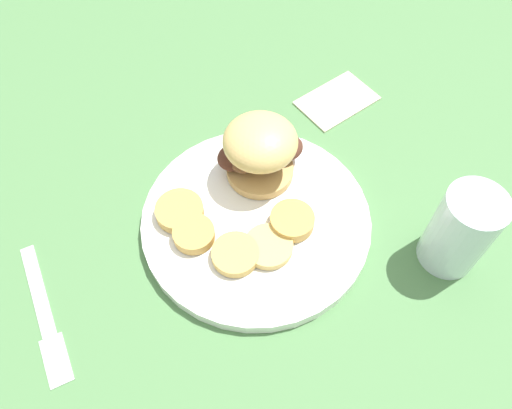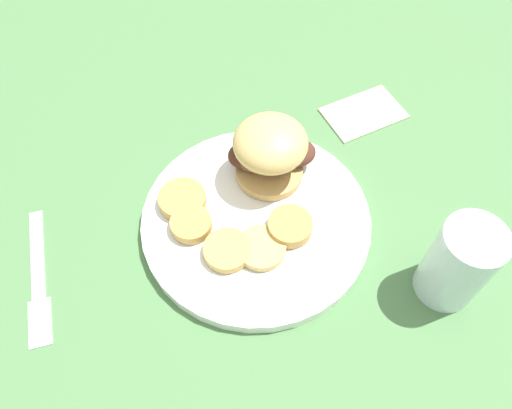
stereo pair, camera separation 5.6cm
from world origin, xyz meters
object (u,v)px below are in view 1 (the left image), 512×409
sandwich (259,148)px  drinking_glass (461,231)px  dinner_plate (256,220)px  fork (44,313)px

sandwich → drinking_glass: 0.24m
dinner_plate → drinking_glass: (0.10, -0.20, 0.04)m
sandwich → fork: sandwich is taller
sandwich → drinking_glass: size_ratio=0.96×
fork → dinner_plate: bearing=-25.5°
drinking_glass → sandwich: bearing=101.3°
dinner_plate → drinking_glass: 0.23m
fork → drinking_glass: bearing=-42.7°
fork → drinking_glass: drinking_glass is taller
dinner_plate → sandwich: size_ratio=2.57×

